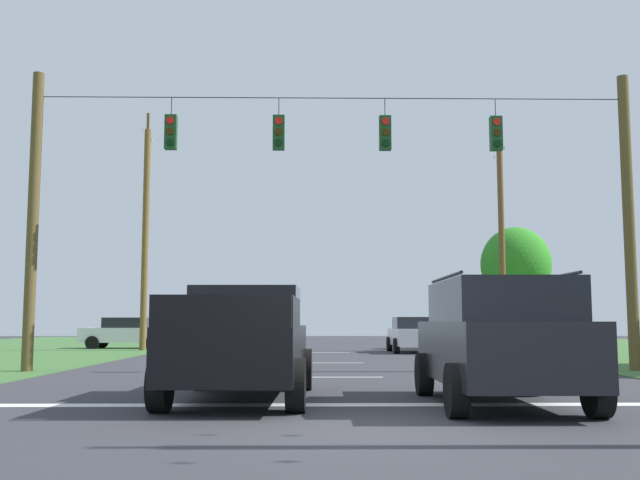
% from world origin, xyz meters
% --- Properties ---
extents(ground_plane, '(120.00, 120.00, 0.00)m').
position_xyz_m(ground_plane, '(0.00, 0.00, 0.00)').
color(ground_plane, '#333338').
extents(stop_bar_stripe, '(13.51, 0.45, 0.01)m').
position_xyz_m(stop_bar_stripe, '(0.00, 2.57, 0.00)').
color(stop_bar_stripe, white).
rests_on(stop_bar_stripe, ground).
extents(lane_dash_0, '(2.50, 0.15, 0.01)m').
position_xyz_m(lane_dash_0, '(0.00, 8.57, 0.00)').
color(lane_dash_0, white).
rests_on(lane_dash_0, ground).
extents(lane_dash_1, '(2.50, 0.15, 0.01)m').
position_xyz_m(lane_dash_1, '(0.00, 14.78, 0.00)').
color(lane_dash_1, white).
rests_on(lane_dash_1, ground).
extents(lane_dash_2, '(2.50, 0.15, 0.01)m').
position_xyz_m(lane_dash_2, '(0.00, 22.85, 0.00)').
color(lane_dash_2, white).
rests_on(lane_dash_2, ground).
extents(overhead_signal_span, '(16.44, 0.31, 8.11)m').
position_xyz_m(overhead_signal_span, '(0.13, 10.46, 4.50)').
color(overhead_signal_span, brown).
rests_on(overhead_signal_span, ground).
extents(pickup_truck, '(2.42, 5.46, 1.95)m').
position_xyz_m(pickup_truck, '(-1.67, 3.48, 0.97)').
color(pickup_truck, black).
rests_on(pickup_truck, ground).
extents(suv_black, '(2.28, 4.83, 2.05)m').
position_xyz_m(suv_black, '(2.51, 2.43, 1.06)').
color(suv_black, black).
rests_on(suv_black, ground).
extents(distant_car_crossing_white, '(2.04, 4.31, 1.52)m').
position_xyz_m(distant_car_crossing_white, '(4.03, 23.07, 0.79)').
color(distant_car_crossing_white, silver).
rests_on(distant_car_crossing_white, ground).
extents(distant_car_oncoming, '(4.33, 2.07, 1.52)m').
position_xyz_m(distant_car_oncoming, '(-9.42, 27.54, 0.79)').
color(distant_car_oncoming, silver).
rests_on(distant_car_oncoming, ground).
extents(utility_pole_mid_right, '(0.28, 1.92, 10.19)m').
position_xyz_m(utility_pole_mid_right, '(8.36, 24.48, 4.91)').
color(utility_pole_mid_right, brown).
rests_on(utility_pole_mid_right, ground).
extents(utility_pole_near_left, '(0.30, 1.98, 11.06)m').
position_xyz_m(utility_pole_near_left, '(-8.05, 24.86, 5.32)').
color(utility_pole_near_left, brown).
rests_on(utility_pole_near_left, ground).
extents(tree_roadside_right, '(3.42, 3.42, 5.96)m').
position_xyz_m(tree_roadside_right, '(9.68, 26.99, 4.09)').
color(tree_roadside_right, brown).
rests_on(tree_roadside_right, ground).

